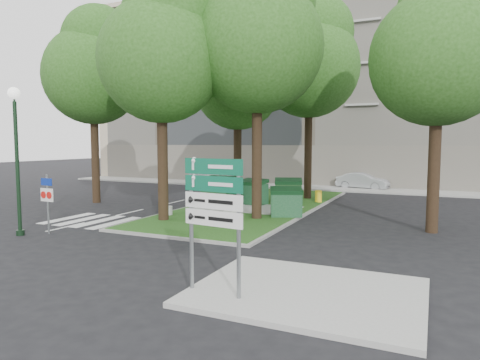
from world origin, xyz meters
The scene contains 26 objects.
ground centered at (0.00, 0.00, 0.00)m, with size 120.00×120.00×0.00m, color black.
median_island centered at (0.50, 8.00, 0.06)m, with size 6.00×16.00×0.12m, color #1C4012.
median_kerb centered at (0.50, 8.00, 0.05)m, with size 6.30×16.30×0.10m, color gray.
sidewalk_corner centered at (6.50, -3.50, 0.06)m, with size 5.00×4.00×0.12m, color #999993.
building_sidewalk centered at (0.00, 18.50, 0.06)m, with size 42.00×3.00×0.12m, color #999993.
zebra_crossing centered at (-3.75, 1.50, 0.01)m, with size 5.00×3.00×0.01m, color silver.
apartment_building centered at (0.00, 26.00, 8.00)m, with size 41.00×12.00×16.00m, color #C2AD91.
tree_median_near_left centered at (-1.41, 2.56, 7.32)m, with size 5.20×5.20×10.53m.
tree_median_near_right centered at (2.09, 4.56, 7.99)m, with size 5.60×5.60×11.46m.
tree_median_mid centered at (-0.91, 9.06, 6.98)m, with size 4.80×4.80×9.99m.
tree_median_far centered at (2.29, 12.06, 8.32)m, with size 5.80×5.80×11.93m.
tree_street_left centered at (-8.41, 6.06, 7.65)m, with size 5.40×5.40×11.00m.
tree_street_right centered at (9.09, 5.06, 6.98)m, with size 5.00×5.00×10.06m.
dumpster_a centered at (-1.41, 7.48, 0.85)m, with size 1.72×1.26×1.52m.
dumpster_b centered at (0.19, 8.35, 0.77)m, with size 1.67×1.35×1.36m.
dumpster_c centered at (1.79, 9.58, 0.77)m, with size 1.71×1.43×1.36m.
dumpster_d centered at (3.00, 5.55, 0.75)m, with size 1.68×1.45×1.31m.
bollard_left centered at (-2.10, 3.60, 0.31)m, with size 0.54×0.54×0.39m, color #ACABA6.
bollard_right centered at (1.34, 3.68, 0.32)m, with size 0.56×0.56×0.40m, color #ADACA7.
bollard_mid centered at (0.38, 5.00, 0.30)m, with size 0.52×0.52×0.37m, color #A8A7A3.
litter_bin centered at (3.20, 10.63, 0.45)m, with size 0.37×0.37×0.65m, color yellow.
street_lamp centered at (-4.82, -1.86, 3.39)m, with size 0.43×0.43×5.40m.
traffic_sign_pole centered at (-4.06, -1.25, 1.43)m, with size 0.67×0.09×2.23m.
directional_sign centered at (4.70, -4.54, 2.08)m, with size 1.47×0.25×2.95m.
car_white centered at (-6.92, 17.90, 0.70)m, with size 1.66×4.13×1.41m, color silver.
car_silver centered at (4.26, 19.50, 0.61)m, with size 1.29×3.71×1.22m, color #A3A6AA.
Camera 1 is at (9.00, -12.63, 3.41)m, focal length 32.00 mm.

